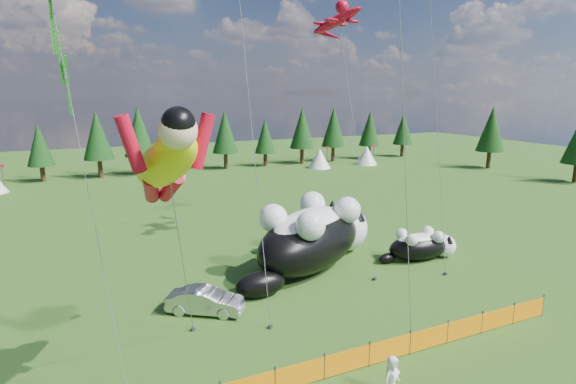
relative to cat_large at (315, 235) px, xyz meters
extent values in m
plane|color=#153309|center=(-3.94, -7.16, -2.04)|extent=(160.00, 160.00, 0.00)
cylinder|color=#262626|center=(-6.94, -10.16, -1.49)|extent=(0.06, 0.06, 1.10)
cylinder|color=#262626|center=(-4.94, -10.16, -1.49)|extent=(0.06, 0.06, 1.10)
cylinder|color=#262626|center=(-2.94, -10.16, -1.49)|extent=(0.06, 0.06, 1.10)
cylinder|color=#262626|center=(-0.94, -10.16, -1.49)|extent=(0.06, 0.06, 1.10)
cylinder|color=#262626|center=(1.06, -10.16, -1.49)|extent=(0.06, 0.06, 1.10)
cylinder|color=#262626|center=(3.06, -10.16, -1.49)|extent=(0.06, 0.06, 1.10)
cylinder|color=#262626|center=(5.06, -10.16, -1.49)|extent=(0.06, 0.06, 1.10)
cylinder|color=#262626|center=(7.06, -10.16, -1.49)|extent=(0.06, 0.06, 1.10)
cube|color=orange|center=(-5.94, -10.16, -1.54)|extent=(2.00, 0.04, 0.90)
cube|color=orange|center=(-3.94, -10.16, -1.54)|extent=(2.00, 0.04, 0.90)
cube|color=orange|center=(-1.94, -10.16, -1.54)|extent=(2.00, 0.04, 0.90)
cube|color=orange|center=(0.06, -10.16, -1.54)|extent=(2.00, 0.04, 0.90)
cube|color=orange|center=(2.06, -10.16, -1.54)|extent=(2.00, 0.04, 0.90)
cube|color=orange|center=(4.06, -10.16, -1.54)|extent=(2.00, 0.04, 0.90)
cube|color=orange|center=(6.06, -10.16, -1.54)|extent=(2.00, 0.04, 0.90)
ellipsoid|color=black|center=(-0.45, -0.25, -0.26)|extent=(9.80, 8.00, 3.56)
ellipsoid|color=white|center=(-0.45, -0.25, 0.63)|extent=(7.32, 5.90, 2.18)
sphere|color=white|center=(3.17, 1.79, -0.46)|extent=(3.17, 3.17, 3.17)
sphere|color=#E25859|center=(4.34, 2.46, -0.46)|extent=(0.44, 0.44, 0.44)
ellipsoid|color=black|center=(-4.58, -2.59, -1.35)|extent=(3.09, 2.57, 1.39)
cone|color=black|center=(3.64, 0.97, 0.81)|extent=(1.11, 1.11, 1.11)
cone|color=black|center=(2.70, 2.62, 0.81)|extent=(1.11, 1.11, 1.11)
sphere|color=white|center=(0.81, 1.94, 1.42)|extent=(1.66, 1.66, 1.66)
sphere|color=white|center=(2.08, -0.30, 1.42)|extent=(1.66, 1.66, 1.66)
sphere|color=white|center=(-2.80, -0.11, 1.42)|extent=(1.66, 1.66, 1.66)
sphere|color=white|center=(-1.54, -2.35, 1.42)|extent=(1.66, 1.66, 1.66)
ellipsoid|color=black|center=(6.64, -1.73, -1.21)|extent=(4.37, 2.48, 1.66)
ellipsoid|color=white|center=(6.64, -1.73, -0.80)|extent=(3.29, 1.79, 1.01)
sphere|color=white|center=(8.56, -1.99, -1.30)|extent=(1.47, 1.47, 1.47)
sphere|color=#E25859|center=(9.18, -2.08, -1.30)|extent=(0.21, 0.21, 0.21)
ellipsoid|color=black|center=(4.45, -1.43, -1.72)|extent=(1.36, 0.81, 0.64)
cone|color=black|center=(8.50, -2.43, -0.71)|extent=(0.52, 0.52, 0.52)
cone|color=black|center=(8.62, -1.56, -0.71)|extent=(0.52, 0.52, 0.52)
sphere|color=white|center=(7.73, -1.28, -0.43)|extent=(0.77, 0.77, 0.77)
sphere|color=white|center=(7.56, -2.46, -0.43)|extent=(0.77, 0.77, 0.77)
sphere|color=white|center=(5.81, -1.01, -0.43)|extent=(0.77, 0.77, 0.77)
sphere|color=white|center=(5.65, -2.20, -0.43)|extent=(0.77, 0.77, 0.77)
imported|color=#B8B7BC|center=(-7.67, -3.14, -1.42)|extent=(3.87, 3.15, 1.24)
imported|color=white|center=(-3.27, -12.01, -1.25)|extent=(0.90, 0.73, 1.58)
cylinder|color=#595959|center=(-9.32, -6.54, 2.21)|extent=(0.03, 0.03, 9.16)
cube|color=#262626|center=(-8.63, -4.61, -1.96)|extent=(0.15, 0.15, 0.16)
cylinder|color=#595959|center=(3.09, 0.77, 5.71)|extent=(0.03, 0.03, 17.37)
cube|color=#262626|center=(2.15, -3.33, -1.96)|extent=(0.15, 0.15, 0.16)
cylinder|color=#595959|center=(-12.37, -7.29, 5.05)|extent=(0.03, 0.03, 14.12)
cube|color=#1D8A19|center=(-12.97, -6.17, 9.73)|extent=(0.18, 0.18, 3.98)
cylinder|color=#595959|center=(-5.42, -3.83, 7.59)|extent=(0.03, 0.03, 19.39)
cube|color=#262626|center=(-5.36, -5.87, -1.96)|extent=(0.15, 0.15, 0.16)
cylinder|color=#595959|center=(7.43, -1.08, 10.29)|extent=(0.03, 0.03, 25.35)
cube|color=#262626|center=(6.41, -4.42, -1.96)|extent=(0.15, 0.15, 0.16)
cylinder|color=#595959|center=(-1.19, -9.51, 5.94)|extent=(0.03, 0.03, 15.73)
cube|color=#262626|center=(-0.71, -10.03, -1.96)|extent=(0.15, 0.15, 0.16)
camera|label=1|loc=(-12.36, -23.23, 8.49)|focal=28.00mm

